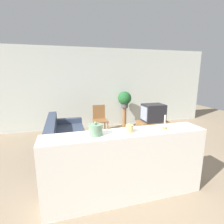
# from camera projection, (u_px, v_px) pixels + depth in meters

# --- Properties ---
(ground_plane) EXTENTS (14.00, 14.00, 0.00)m
(ground_plane) POSITION_uv_depth(u_px,v_px,m) (119.00, 184.00, 3.01)
(ground_plane) COLOR gray
(wall_back) EXTENTS (9.00, 0.06, 2.70)m
(wall_back) POSITION_uv_depth(u_px,v_px,m) (88.00, 89.00, 5.94)
(wall_back) COLOR silver
(wall_back) RESTS_ON ground_plane
(couch) EXTENTS (0.88, 1.91, 0.82)m
(couch) POSITION_uv_depth(u_px,v_px,m) (66.00, 141.00, 4.18)
(couch) COLOR #384256
(couch) RESTS_ON ground_plane
(tv_stand) EXTENTS (0.84, 0.49, 0.52)m
(tv_stand) POSITION_uv_depth(u_px,v_px,m) (152.00, 130.00, 5.09)
(tv_stand) COLOR olive
(tv_stand) RESTS_ON ground_plane
(television) EXTENTS (0.60, 0.47, 0.49)m
(television) POSITION_uv_depth(u_px,v_px,m) (153.00, 113.00, 4.98)
(television) COLOR #232328
(television) RESTS_ON tv_stand
(wooden_chair) EXTENTS (0.44, 0.44, 0.89)m
(wooden_chair) POSITION_uv_depth(u_px,v_px,m) (100.00, 118.00, 5.50)
(wooden_chair) COLOR olive
(wooden_chair) RESTS_ON ground_plane
(plant_stand) EXTENTS (0.13, 0.13, 0.71)m
(plant_stand) POSITION_uv_depth(u_px,v_px,m) (124.00, 118.00, 6.08)
(plant_stand) COLOR olive
(plant_stand) RESTS_ON ground_plane
(potted_plant) EXTENTS (0.45, 0.45, 0.56)m
(potted_plant) POSITION_uv_depth(u_px,v_px,m) (125.00, 99.00, 5.94)
(potted_plant) COLOR #4C4C51
(potted_plant) RESTS_ON plant_stand
(foreground_counter) EXTENTS (2.41, 0.44, 1.05)m
(foreground_counter) POSITION_uv_depth(u_px,v_px,m) (126.00, 165.00, 2.61)
(foreground_counter) COLOR white
(foreground_counter) RESTS_ON ground_plane
(decorative_bowl) EXTENTS (0.19, 0.19, 0.19)m
(decorative_bowl) POSITION_uv_depth(u_px,v_px,m) (96.00, 130.00, 2.36)
(decorative_bowl) COLOR gray
(decorative_bowl) RESTS_ON foreground_counter
(candle_jar) EXTENTS (0.11, 0.11, 0.10)m
(candle_jar) POSITION_uv_depth(u_px,v_px,m) (129.00, 128.00, 2.50)
(candle_jar) COLOR tan
(candle_jar) RESTS_ON foreground_counter
(candlestick) EXTENTS (0.07, 0.07, 0.21)m
(candlestick) POSITION_uv_depth(u_px,v_px,m) (165.00, 124.00, 2.65)
(candlestick) COLOR #B7933D
(candlestick) RESTS_ON foreground_counter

